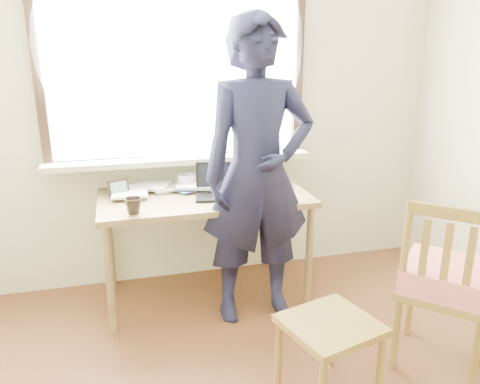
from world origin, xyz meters
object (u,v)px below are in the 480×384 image
object	(u,v)px
desk	(205,206)
laptop	(219,188)
mug_white	(187,181)
work_chair	(330,334)
mug_dark	(134,206)
side_chair	(446,280)
person	(258,174)

from	to	relation	value
desk	laptop	xyz separation A→B (m)	(0.09, -0.04, 0.13)
mug_white	work_chair	distance (m)	1.49
desk	laptop	distance (m)	0.16
desk	work_chair	world-z (taller)	desk
mug_dark	side_chair	size ratio (longest dim) A/B	0.11
desk	mug_white	bearing A→B (deg)	115.41
desk	mug_white	size ratio (longest dim) A/B	10.65
desk	side_chair	distance (m)	1.53
laptop	person	distance (m)	0.36
mug_white	mug_dark	distance (m)	0.58
laptop	side_chair	xyz separation A→B (m)	(0.99, -1.04, -0.28)
laptop	side_chair	bearing A→B (deg)	-46.24
desk	mug_white	xyz separation A→B (m)	(-0.09, 0.19, 0.13)
laptop	mug_dark	world-z (taller)	laptop
side_chair	person	size ratio (longest dim) A/B	0.51
desk	work_chair	size ratio (longest dim) A/B	2.75
laptop	desk	bearing A→B (deg)	158.63
mug_white	side_chair	xyz separation A→B (m)	(1.17, -1.26, -0.29)
mug_dark	person	bearing A→B (deg)	-4.05
work_chair	desk	bearing A→B (deg)	108.32
mug_white	work_chair	xyz separation A→B (m)	(0.47, -1.34, -0.43)
work_chair	person	distance (m)	1.04
laptop	person	world-z (taller)	person
laptop	mug_dark	distance (m)	0.61
mug_white	person	size ratio (longest dim) A/B	0.07
work_chair	side_chair	size ratio (longest dim) A/B	0.52
mug_white	person	bearing A→B (deg)	-53.43
laptop	work_chair	size ratio (longest dim) A/B	0.69
laptop	mug_white	size ratio (longest dim) A/B	2.69
mug_white	side_chair	bearing A→B (deg)	-47.01
desk	person	xyz separation A→B (m)	(0.28, -0.30, 0.28)
desk	person	distance (m)	0.50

